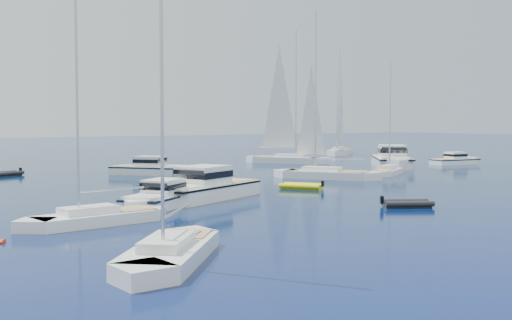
{
  "coord_description": "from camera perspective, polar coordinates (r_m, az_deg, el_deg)",
  "views": [
    {
      "loc": [
        -32.54,
        -18.86,
        5.59
      ],
      "look_at": [
        -1.79,
        27.18,
        2.2
      ],
      "focal_mm": 45.06,
      "sensor_mm": 36.0,
      "label": 1
    }
  ],
  "objects": [
    {
      "name": "sailboat_sails_far",
      "position": [
        108.08,
        7.48,
        0.51
      ],
      "size": [
        11.55,
        10.61,
        18.33
      ],
      "primitive_type": null,
      "rotation": [
        0.0,
        0.0,
        2.28
      ],
      "color": "white",
      "rests_on": "ground"
    },
    {
      "name": "motor_cruiser_horizon",
      "position": [
        67.29,
        -9.25,
        -1.31
      ],
      "size": [
        8.16,
        9.13,
        2.47
      ],
      "primitive_type": null,
      "rotation": [
        0.0,
        0.0,
        3.82
      ],
      "color": "silver",
      "rests_on": "ground"
    },
    {
      "name": "tender_grey_far",
      "position": [
        69.86,
        -21.34,
        -1.33
      ],
      "size": [
        3.96,
        3.08,
        0.95
      ],
      "primitive_type": null,
      "rotation": [
        0.0,
        0.0,
        1.95
      ],
      "color": "black",
      "rests_on": "ground"
    },
    {
      "name": "sailboat_mid_r",
      "position": [
        62.38,
        6.27,
        -1.66
      ],
      "size": [
        8.81,
        11.05,
        16.68
      ],
      "primitive_type": null,
      "rotation": [
        0.0,
        0.0,
        0.6
      ],
      "color": "white",
      "rests_on": "ground"
    },
    {
      "name": "motor_cruiser_left",
      "position": [
        42.29,
        -8.32,
        -4.13
      ],
      "size": [
        8.58,
        7.33,
        2.29
      ],
      "primitive_type": null,
      "rotation": [
        0.0,
        0.0,
        2.21
      ],
      "color": "white",
      "rests_on": "ground"
    },
    {
      "name": "sailboat_centre",
      "position": [
        68.3,
        11.6,
        -1.26
      ],
      "size": [
        8.16,
        6.18,
        12.16
      ],
      "primitive_type": null,
      "rotation": [
        0.0,
        0.0,
        5.27
      ],
      "color": "white",
      "rests_on": "ground"
    },
    {
      "name": "sailboat_mid_l",
      "position": [
        35.84,
        -14.06,
        -5.58
      ],
      "size": [
        9.7,
        3.67,
        13.9
      ],
      "primitive_type": null,
      "rotation": [
        0.0,
        0.0,
        1.7
      ],
      "color": "silver",
      "rests_on": "ground"
    },
    {
      "name": "tender_grey_near",
      "position": [
        42.78,
        13.25,
        -4.1
      ],
      "size": [
        3.81,
        3.25,
        0.95
      ],
      "primitive_type": null,
      "rotation": [
        0.0,
        0.0,
        4.2
      ],
      "color": "black",
      "rests_on": "ground"
    },
    {
      "name": "motor_cruiser_centre",
      "position": [
        45.81,
        -4.85,
        -3.52
      ],
      "size": [
        12.02,
        8.2,
        3.05
      ],
      "primitive_type": null,
      "rotation": [
        0.0,
        0.0,
        2.01
      ],
      "color": "white",
      "rests_on": "ground"
    },
    {
      "name": "sailboat_sails_r",
      "position": [
        85.17,
        2.76,
        -0.26
      ],
      "size": [
        9.5,
        12.01,
        18.1
      ],
      "primitive_type": null,
      "rotation": [
        0.0,
        0.0,
        3.73
      ],
      "color": "silver",
      "rests_on": "ground"
    },
    {
      "name": "sailboat_fore",
      "position": [
        26.05,
        -7.64,
        -8.92
      ],
      "size": [
        8.6,
        9.34,
        14.83
      ],
      "primitive_type": null,
      "rotation": [
        0.0,
        0.0,
        2.43
      ],
      "color": "silver",
      "rests_on": "ground"
    },
    {
      "name": "motor_cruiser_distant",
      "position": [
        79.1,
        11.98,
        -0.63
      ],
      "size": [
        11.29,
        12.67,
        3.43
      ],
      "primitive_type": null,
      "rotation": [
        0.0,
        0.0,
        2.46
      ],
      "color": "silver",
      "rests_on": "ground"
    },
    {
      "name": "motor_cruiser_far_r",
      "position": [
        86.26,
        17.35,
        -0.37
      ],
      "size": [
        8.04,
        3.33,
        2.05
      ],
      "primitive_type": null,
      "rotation": [
        0.0,
        0.0,
        4.59
      ],
      "color": "white",
      "rests_on": "ground"
    },
    {
      "name": "tender_yellow",
      "position": [
        52.76,
        4.06,
        -2.59
      ],
      "size": [
        3.67,
        4.07,
        0.95
      ],
      "primitive_type": null,
      "rotation": [
        0.0,
        0.0,
        0.61
      ],
      "color": "yellow",
      "rests_on": "ground"
    }
  ]
}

